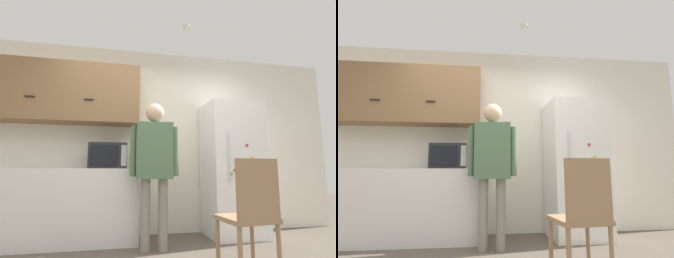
{
  "view_description": "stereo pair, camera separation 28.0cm",
  "coord_description": "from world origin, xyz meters",
  "views": [
    {
      "loc": [
        -0.49,
        -2.09,
        0.87
      ],
      "look_at": [
        0.14,
        0.95,
        1.38
      ],
      "focal_mm": 28.0,
      "sensor_mm": 36.0,
      "label": 1
    },
    {
      "loc": [
        -0.21,
        -2.13,
        0.87
      ],
      "look_at": [
        0.14,
        0.95,
        1.38
      ],
      "focal_mm": 28.0,
      "sensor_mm": 36.0,
      "label": 2
    }
  ],
  "objects": [
    {
      "name": "microwave",
      "position": [
        -0.56,
        1.36,
        1.06
      ],
      "size": [
        0.46,
        0.42,
        0.32
      ],
      "color": "#232326",
      "rests_on": "counter"
    },
    {
      "name": "counter",
      "position": [
        -1.18,
        1.42,
        0.45
      ],
      "size": [
        2.03,
        0.6,
        0.91
      ],
      "color": "silver",
      "rests_on": "ground_plane"
    },
    {
      "name": "ceiling_light",
      "position": [
        0.36,
        0.86,
        2.68
      ],
      "size": [
        0.11,
        0.11,
        0.01
      ],
      "color": "white"
    },
    {
      "name": "refrigerator",
      "position": [
        1.16,
        1.38,
        0.92
      ],
      "size": [
        0.74,
        0.7,
        1.83
      ],
      "color": "white",
      "rests_on": "ground_plane"
    },
    {
      "name": "chair",
      "position": [
        0.69,
        0.06,
        0.54
      ],
      "size": [
        0.47,
        0.47,
        0.98
      ],
      "rotation": [
        0.0,
        0.0,
        3.24
      ],
      "color": "#997551",
      "rests_on": "ground_plane"
    },
    {
      "name": "person",
      "position": [
        -0.02,
        0.95,
        1.02
      ],
      "size": [
        0.57,
        0.25,
        1.68
      ],
      "rotation": [
        0.0,
        0.0,
        -0.07
      ],
      "color": "gray",
      "rests_on": "ground_plane"
    },
    {
      "name": "back_wall",
      "position": [
        0.0,
        1.76,
        1.35
      ],
      "size": [
        6.0,
        0.06,
        2.7
      ],
      "color": "silver",
      "rests_on": "ground_plane"
    },
    {
      "name": "upper_cabinets",
      "position": [
        -1.18,
        1.54,
        1.92
      ],
      "size": [
        2.03,
        0.39,
        0.81
      ],
      "color": "olive"
    }
  ]
}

